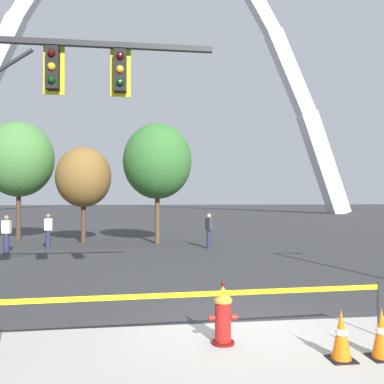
# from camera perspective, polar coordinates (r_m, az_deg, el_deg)

# --- Properties ---
(ground_plane) EXTENTS (240.00, 240.00, 0.00)m
(ground_plane) POSITION_cam_1_polar(r_m,az_deg,el_deg) (8.06, 5.92, -17.61)
(ground_plane) COLOR #333335
(fire_hydrant) EXTENTS (0.46, 0.48, 0.99)m
(fire_hydrant) POSITION_cam_1_polar(r_m,az_deg,el_deg) (6.93, 4.25, -16.43)
(fire_hydrant) COLOR #5E0F0D
(fire_hydrant) RESTS_ON ground
(caution_tape_barrier) EXTENTS (6.09, 0.28, 0.91)m
(caution_tape_barrier) POSITION_cam_1_polar(r_m,az_deg,el_deg) (6.72, 1.44, -15.37)
(caution_tape_barrier) COLOR #232326
(caution_tape_barrier) RESTS_ON ground
(traffic_cone_by_hydrant) EXTENTS (0.36, 0.36, 0.73)m
(traffic_cone_by_hydrant) POSITION_cam_1_polar(r_m,az_deg,el_deg) (6.93, 24.55, -17.28)
(traffic_cone_by_hydrant) COLOR black
(traffic_cone_by_hydrant) RESTS_ON ground
(traffic_cone_mid_sidewalk) EXTENTS (0.36, 0.36, 0.73)m
(traffic_cone_mid_sidewalk) POSITION_cam_1_polar(r_m,az_deg,el_deg) (6.65, 19.77, -18.03)
(traffic_cone_mid_sidewalk) COLOR black
(traffic_cone_mid_sidewalk) RESTS_ON ground
(traffic_signal_gantry) EXTENTS (6.42, 0.44, 6.00)m
(traffic_signal_gantry) POSITION_cam_1_polar(r_m,az_deg,el_deg) (9.62, -24.85, 10.89)
(traffic_signal_gantry) COLOR #232326
(traffic_signal_gantry) RESTS_ON ground
(monument_arch) EXTENTS (56.17, 2.36, 43.26)m
(monument_arch) POSITION_cam_1_polar(r_m,az_deg,el_deg) (58.41, -5.76, 16.12)
(monument_arch) COLOR silver
(monument_arch) RESTS_ON ground
(tree_far_left) EXTENTS (3.64, 3.64, 6.36)m
(tree_far_left) POSITION_cam_1_polar(r_m,az_deg,el_deg) (23.96, -22.64, 4.16)
(tree_far_left) COLOR #473323
(tree_far_left) RESTS_ON ground
(tree_left_mid) EXTENTS (2.81, 2.81, 4.93)m
(tree_left_mid) POSITION_cam_1_polar(r_m,az_deg,el_deg) (22.06, -14.64, 1.97)
(tree_left_mid) COLOR #473323
(tree_left_mid) RESTS_ON ground
(tree_center_left) EXTENTS (3.47, 3.47, 6.07)m
(tree_center_left) POSITION_cam_1_polar(r_m,az_deg,el_deg) (21.19, -4.76, 4.19)
(tree_center_left) COLOR brown
(tree_center_left) RESTS_ON ground
(pedestrian_walking_left) EXTENTS (0.33, 0.39, 1.59)m
(pedestrian_walking_left) POSITION_cam_1_polar(r_m,az_deg,el_deg) (19.06, 2.34, -5.30)
(pedestrian_walking_left) COLOR #232847
(pedestrian_walking_left) RESTS_ON ground
(pedestrian_standing_center) EXTENTS (0.37, 0.25, 1.59)m
(pedestrian_standing_center) POSITION_cam_1_polar(r_m,az_deg,el_deg) (18.98, -24.08, -5.26)
(pedestrian_standing_center) COLOR #232847
(pedestrian_standing_center) RESTS_ON ground
(pedestrian_walking_right) EXTENTS (0.38, 0.27, 1.59)m
(pedestrian_walking_right) POSITION_cam_1_polar(r_m,az_deg,el_deg) (20.00, -19.11, -5.05)
(pedestrian_walking_right) COLOR #232847
(pedestrian_walking_right) RESTS_ON ground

